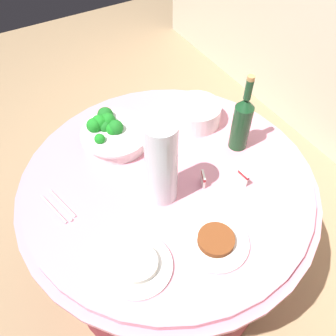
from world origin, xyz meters
name	(u,v)px	position (x,y,z in m)	size (l,w,h in m)	color
ground_plane	(168,263)	(0.00, 0.00, 0.00)	(6.00, 6.00, 0.00)	#9E7F5B
buffet_table	(168,227)	(0.00, 0.00, 0.38)	(1.16, 1.16, 0.74)	maroon
broccoli_bowl	(113,133)	(-0.28, -0.10, 0.78)	(0.28, 0.28, 0.11)	white
plate_stack	(196,113)	(-0.21, 0.27, 0.79)	(0.21, 0.21, 0.09)	white
wine_bottle	(242,122)	(0.00, 0.33, 0.87)	(0.07, 0.07, 0.34)	#163F20
decorative_fruit_vase	(162,168)	(0.06, -0.06, 0.89)	(0.11, 0.11, 0.34)	silver
serving_tongs	(59,207)	(-0.07, -0.41, 0.74)	(0.17, 0.08, 0.01)	silver
food_plate_rice	(138,265)	(0.27, -0.27, 0.75)	(0.22, 0.22, 0.04)	white
food_plate_stir_fry	(216,241)	(0.32, -0.01, 0.75)	(0.22, 0.22, 0.03)	white
label_placard_front	(243,177)	(0.17, 0.23, 0.77)	(0.05, 0.01, 0.05)	white
label_placard_mid	(203,179)	(0.10, 0.09, 0.77)	(0.05, 0.03, 0.05)	white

